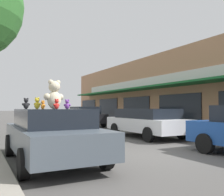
% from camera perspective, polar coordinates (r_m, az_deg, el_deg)
% --- Properties ---
extents(ground_plane, '(260.00, 260.00, 0.00)m').
position_cam_1_polar(ground_plane, '(8.02, 8.86, -12.83)').
color(ground_plane, '#514F4C').
extents(plush_art_car, '(2.11, 4.61, 1.44)m').
position_cam_1_polar(plush_art_car, '(7.08, -13.56, -7.88)').
color(plush_art_car, '#4C5660').
rests_on(plush_art_car, ground_plane).
extents(teddy_bear_giant, '(0.61, 0.40, 0.81)m').
position_cam_1_polar(teddy_bear_giant, '(7.05, -13.08, 0.69)').
color(teddy_bear_giant, beige).
rests_on(teddy_bear_giant, plush_art_car).
extents(teddy_bear_purple, '(0.18, 0.15, 0.25)m').
position_cam_1_polar(teddy_bear_purple, '(6.32, -10.22, -1.44)').
color(teddy_bear_purple, purple).
rests_on(teddy_bear_purple, plush_art_car).
extents(teddy_bear_red, '(0.18, 0.15, 0.25)m').
position_cam_1_polar(teddy_bear_red, '(6.01, -12.55, -1.39)').
color(teddy_bear_red, red).
rests_on(teddy_bear_red, plush_art_car).
extents(teddy_bear_orange, '(0.12, 0.16, 0.21)m').
position_cam_1_polar(teddy_bear_orange, '(6.19, -15.52, -1.53)').
color(teddy_bear_orange, orange).
rests_on(teddy_bear_orange, plush_art_car).
extents(teddy_bear_black, '(0.25, 0.16, 0.33)m').
position_cam_1_polar(teddy_bear_black, '(7.91, -19.04, -1.22)').
color(teddy_bear_black, black).
rests_on(teddy_bear_black, plush_art_car).
extents(teddy_bear_yellow, '(0.21, 0.23, 0.32)m').
position_cam_1_polar(teddy_bear_yellow, '(7.09, -16.73, -1.18)').
color(teddy_bear_yellow, yellow).
rests_on(teddy_bear_yellow, plush_art_car).
extents(parked_car_far_center, '(2.15, 4.77, 1.43)m').
position_cam_1_polar(parked_car_far_center, '(12.65, 7.86, -5.31)').
color(parked_car_far_center, silver).
rests_on(parked_car_far_center, ground_plane).
extents(parked_car_far_right, '(2.18, 4.30, 1.57)m').
position_cam_1_polar(parked_car_far_right, '(19.84, -6.22, -4.15)').
color(parked_car_far_right, black).
rests_on(parked_car_far_right, ground_plane).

